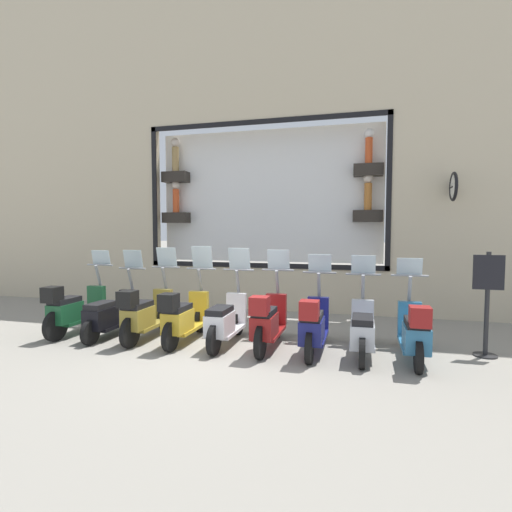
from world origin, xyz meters
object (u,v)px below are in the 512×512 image
scooter_silver_1 (362,331)px  scooter_navy_2 (313,326)px  scooter_olive_6 (145,314)px  shop_sign_post (487,300)px  scooter_teal_0 (415,332)px  scooter_yellow_5 (183,317)px  scooter_white_4 (225,321)px  scooter_black_7 (110,315)px  scooter_green_8 (74,310)px  scooter_red_3 (268,322)px

scooter_silver_1 → scooter_navy_2: bearing=94.5°
scooter_olive_6 → shop_sign_post: size_ratio=1.08×
scooter_teal_0 → scooter_yellow_5: scooter_yellow_5 is taller
scooter_silver_1 → scooter_olive_6: bearing=90.8°
scooter_olive_6 → shop_sign_post: 5.81m
scooter_white_4 → shop_sign_post: (0.52, -4.22, 0.47)m
scooter_teal_0 → scooter_olive_6: bearing=89.8°
scooter_black_7 → shop_sign_post: size_ratio=1.07×
scooter_white_4 → scooter_black_7: bearing=90.2°
scooter_white_4 → scooter_black_7: size_ratio=1.01×
scooter_white_4 → scooter_green_8: (-0.06, 3.08, 0.05)m
scooter_navy_2 → scooter_green_8: size_ratio=0.99×
scooter_red_3 → scooter_green_8: bearing=90.0°
scooter_teal_0 → scooter_navy_2: size_ratio=1.00×
scooter_navy_2 → scooter_yellow_5: scooter_yellow_5 is taller
scooter_white_4 → scooter_yellow_5: 0.77m
scooter_green_8 → shop_sign_post: 7.34m
scooter_yellow_5 → shop_sign_post: (0.58, -4.99, 0.43)m
scooter_teal_0 → shop_sign_post: 1.36m
scooter_navy_2 → scooter_teal_0: bearing=-90.2°
scooter_silver_1 → scooter_black_7: 4.62m
scooter_white_4 → scooter_yellow_5: bearing=94.5°
scooter_silver_1 → scooter_red_3: scooter_red_3 is taller
scooter_silver_1 → scooter_yellow_5: bearing=91.0°
scooter_silver_1 → scooter_black_7: size_ratio=1.00×
scooter_white_4 → shop_sign_post: shop_sign_post is taller
scooter_red_3 → scooter_black_7: scooter_red_3 is taller
scooter_white_4 → scooter_red_3: bearing=-94.2°
shop_sign_post → scooter_green_8: bearing=94.5°
shop_sign_post → scooter_navy_2: bearing=102.4°
scooter_navy_2 → scooter_black_7: 3.85m
scooter_yellow_5 → scooter_olive_6: scooter_yellow_5 is taller
scooter_olive_6 → shop_sign_post: (0.58, -5.76, 0.42)m
scooter_red_3 → scooter_black_7: (0.05, 3.08, -0.07)m
scooter_teal_0 → scooter_white_4: (0.07, 3.08, -0.03)m
scooter_navy_2 → shop_sign_post: bearing=-77.6°
scooter_navy_2 → scooter_white_4: bearing=87.5°
scooter_yellow_5 → shop_sign_post: scooter_yellow_5 is taller
scooter_yellow_5 → scooter_navy_2: bearing=-90.1°
scooter_teal_0 → shop_sign_post: (0.59, -1.14, 0.45)m
scooter_navy_2 → shop_sign_post: size_ratio=1.07×
scooter_green_8 → scooter_navy_2: bearing=-90.1°
scooter_olive_6 → scooter_black_7: (0.05, 0.77, -0.07)m
scooter_white_4 → scooter_navy_2: bearing=-92.5°
scooter_silver_1 → scooter_olive_6: size_ratio=0.99×
scooter_black_7 → scooter_green_8: (-0.05, 0.77, 0.07)m
scooter_red_3 → shop_sign_post: (0.58, -3.45, 0.42)m
scooter_navy_2 → scooter_yellow_5: size_ratio=1.00×
scooter_teal_0 → scooter_red_3: (0.01, 2.31, 0.02)m
scooter_yellow_5 → scooter_black_7: 1.54m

